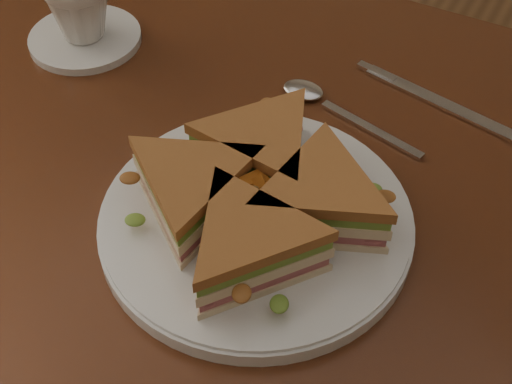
% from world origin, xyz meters
% --- Properties ---
extents(table, '(1.20, 0.80, 0.75)m').
position_xyz_m(table, '(0.00, 0.00, 0.65)').
color(table, '#37190C').
rests_on(table, ground).
extents(plate, '(0.30, 0.30, 0.02)m').
position_xyz_m(plate, '(0.04, -0.04, 0.76)').
color(plate, white).
rests_on(plate, table).
extents(sandwich_wedges, '(0.30, 0.30, 0.06)m').
position_xyz_m(sandwich_wedges, '(0.04, -0.04, 0.80)').
color(sandwich_wedges, beige).
rests_on(sandwich_wedges, plate).
extents(crisps_mound, '(0.09, 0.09, 0.05)m').
position_xyz_m(crisps_mound, '(0.04, -0.04, 0.79)').
color(crisps_mound, '#B35917').
rests_on(crisps_mound, plate).
extents(spoon, '(0.18, 0.06, 0.01)m').
position_xyz_m(spoon, '(0.02, 0.15, 0.75)').
color(spoon, silver).
rests_on(spoon, table).
extents(knife, '(0.21, 0.06, 0.00)m').
position_xyz_m(knife, '(0.13, 0.22, 0.75)').
color(knife, silver).
rests_on(knife, table).
extents(saucer, '(0.14, 0.14, 0.01)m').
position_xyz_m(saucer, '(-0.28, 0.12, 0.76)').
color(saucer, white).
rests_on(saucer, table).
extents(coffee_cup, '(0.09, 0.09, 0.07)m').
position_xyz_m(coffee_cup, '(-0.28, 0.12, 0.80)').
color(coffee_cup, white).
rests_on(coffee_cup, saucer).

